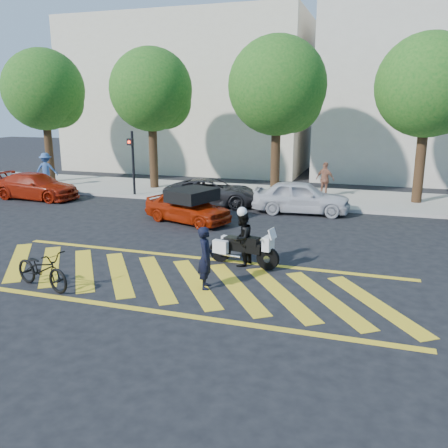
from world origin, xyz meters
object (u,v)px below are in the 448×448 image
(police_motorcycle, at_px, (242,248))
(parked_left, at_px, (36,186))
(officer_moto, at_px, (242,239))
(red_convertible, at_px, (188,207))
(parked_mid_right, at_px, (301,197))
(bicycle, at_px, (42,269))
(parked_mid_left, at_px, (212,192))
(officer_bike, at_px, (206,258))

(police_motorcycle, height_order, parked_left, parked_left)
(police_motorcycle, relative_size, officer_moto, 1.36)
(police_motorcycle, bearing_deg, officer_moto, -146.08)
(red_convertible, height_order, parked_mid_right, parked_mid_right)
(bicycle, distance_m, officer_moto, 5.27)
(parked_mid_right, bearing_deg, parked_left, 89.71)
(bicycle, height_order, parked_left, parked_left)
(bicycle, height_order, parked_mid_right, parked_mid_right)
(officer_moto, height_order, parked_left, officer_moto)
(officer_moto, relative_size, parked_mid_left, 0.36)
(police_motorcycle, distance_m, red_convertible, 5.39)
(parked_mid_right, bearing_deg, officer_bike, 170.22)
(parked_mid_left, bearing_deg, bicycle, 168.74)
(red_convertible, distance_m, parked_mid_right, 4.88)
(red_convertible, height_order, parked_left, parked_left)
(red_convertible, xyz_separation_m, parked_mid_left, (-0.15, 3.32, -0.01))
(parked_left, height_order, parked_mid_left, parked_left)
(red_convertible, relative_size, parked_mid_right, 0.89)
(officer_bike, xyz_separation_m, parked_left, (-11.68, 8.26, -0.16))
(officer_bike, height_order, parked_mid_left, officer_bike)
(parked_mid_left, bearing_deg, parked_left, 90.45)
(bicycle, relative_size, red_convertible, 0.52)
(red_convertible, bearing_deg, police_motorcycle, -122.34)
(bicycle, bearing_deg, police_motorcycle, -37.54)
(parked_mid_left, bearing_deg, officer_moto, -162.54)
(parked_left, distance_m, parked_mid_right, 12.62)
(officer_moto, bearing_deg, parked_mid_left, -144.31)
(bicycle, relative_size, parked_mid_left, 0.43)
(police_motorcycle, bearing_deg, officer_bike, -90.66)
(parked_mid_right, bearing_deg, red_convertible, 123.11)
(bicycle, distance_m, parked_mid_left, 10.72)
(officer_bike, xyz_separation_m, parked_mid_left, (-3.13, 9.46, -0.19))
(police_motorcycle, xyz_separation_m, parked_left, (-12.07, 6.33, 0.11))
(parked_left, bearing_deg, police_motorcycle, -116.11)
(red_convertible, bearing_deg, officer_bike, -135.14)
(police_motorcycle, bearing_deg, parked_mid_left, 125.80)
(red_convertible, bearing_deg, parked_mid_right, -33.86)
(red_convertible, relative_size, parked_mid_left, 0.83)
(officer_moto, relative_size, parked_mid_right, 0.39)
(officer_bike, distance_m, parked_mid_left, 9.96)
(officer_bike, height_order, parked_left, officer_bike)
(bicycle, bearing_deg, red_convertible, 8.96)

